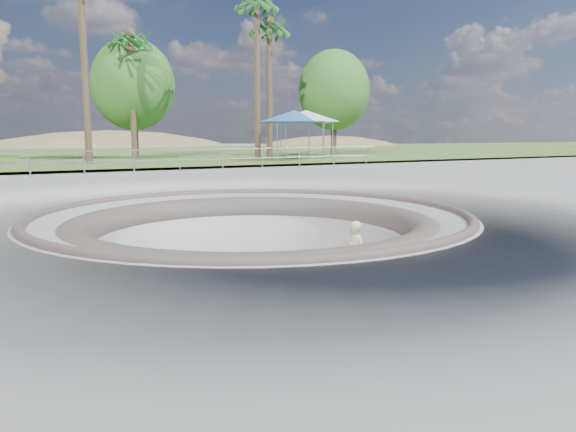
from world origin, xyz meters
The scene contains 14 objects.
ground centered at (0.00, 0.00, 0.00)m, with size 180.00×180.00×0.00m, color gray.
skate_bowl centered at (0.00, 0.00, -1.83)m, with size 14.00×14.00×4.10m.
grass_strip centered at (0.00, 34.00, 0.22)m, with size 180.00×36.00×0.12m.
distant_hills centered at (3.78, 57.17, -7.02)m, with size 103.20×45.00×28.60m.
safety_railing centered at (0.00, 12.00, 0.69)m, with size 25.00×0.06×1.03m.
skateboard centered at (2.19, -1.17, -1.84)m, with size 0.76×0.26×0.08m.
skater centered at (2.19, -1.17, -0.99)m, with size 0.60×0.40×1.66m, color #D6BF8A.
canopy_white centered at (11.80, 18.00, 2.88)m, with size 5.49×5.49×2.97m.
canopy_blue centered at (10.98, 18.00, 2.86)m, with size 5.69×5.69×2.95m.
palm_d centered at (2.67, 23.49, 7.37)m, with size 2.60×2.60×8.45m.
palm_e centered at (9.72, 20.47, 9.48)m, with size 2.60×2.60×10.72m.
palm_f centered at (10.98, 21.28, 8.37)m, with size 2.60×2.60×9.52m.
bushy_tree_mid centered at (3.14, 25.26, 4.96)m, with size 5.35×4.86×7.72m.
bushy_tree_right centered at (17.36, 23.52, 4.97)m, with size 5.37×4.88×7.75m.
Camera 1 is at (-5.42, -11.97, 1.91)m, focal length 35.00 mm.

